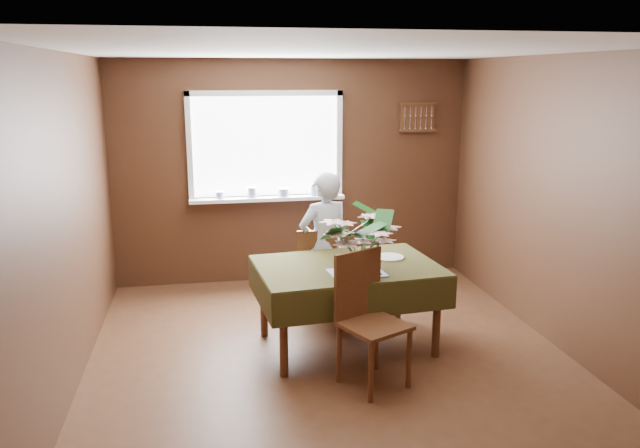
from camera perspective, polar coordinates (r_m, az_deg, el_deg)
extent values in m
plane|color=#482918|center=(5.32, 1.11, -12.46)|extent=(4.50, 4.50, 0.00)
plane|color=white|center=(4.78, 1.25, 15.57)|extent=(4.50, 4.50, 0.00)
plane|color=brown|center=(7.08, -2.52, 4.74)|extent=(4.00, 0.00, 4.00)
plane|color=brown|center=(2.83, 10.55, -9.14)|extent=(4.00, 0.00, 4.00)
plane|color=brown|center=(4.91, -22.33, -0.20)|extent=(0.00, 4.50, 4.50)
plane|color=brown|center=(5.65, 21.48, 1.56)|extent=(0.00, 4.50, 4.50)
cube|color=white|center=(6.99, -4.98, 7.08)|extent=(1.60, 0.01, 1.10)
cube|color=white|center=(6.93, -5.07, 11.83)|extent=(1.72, 0.06, 0.06)
cube|color=white|center=(7.06, -4.88, 2.38)|extent=(1.72, 0.06, 0.06)
cube|color=white|center=(6.94, -11.85, 6.80)|extent=(0.06, 0.06, 1.22)
cube|color=white|center=(7.10, 1.76, 7.22)|extent=(0.06, 0.06, 1.22)
cube|color=white|center=(6.99, -4.82, 2.35)|extent=(1.72, 0.20, 0.04)
cylinder|color=white|center=(6.93, -9.16, 2.63)|extent=(0.09, 0.09, 0.08)
cylinder|color=white|center=(6.94, -6.26, 2.90)|extent=(0.11, 0.11, 0.12)
cylinder|color=white|center=(6.98, -3.38, 2.91)|extent=(0.12, 0.12, 0.09)
cylinder|color=white|center=(7.03, -0.53, 3.16)|extent=(0.10, 0.10, 0.13)
cube|color=#55301B|center=(7.33, 8.91, 9.62)|extent=(0.40, 0.03, 0.30)
cube|color=#55301B|center=(7.31, 8.99, 10.78)|extent=(0.44, 0.04, 0.03)
cube|color=#55301B|center=(7.33, 8.91, 8.44)|extent=(0.44, 0.04, 0.03)
cylinder|color=#55301B|center=(4.95, -3.34, -10.13)|extent=(0.07, 0.07, 0.69)
cylinder|color=#55301B|center=(5.36, 10.62, -8.43)|extent=(0.07, 0.07, 0.69)
cylinder|color=#55301B|center=(5.69, -5.17, -6.91)|extent=(0.07, 0.07, 0.69)
cylinder|color=#55301B|center=(6.05, 7.16, -5.70)|extent=(0.07, 0.07, 0.69)
cube|color=#55301B|center=(5.35, 2.51, -4.06)|extent=(1.55, 1.11, 0.04)
cube|color=black|center=(5.34, 2.51, -3.80)|extent=(1.62, 1.18, 0.01)
cube|color=black|center=(4.93, 4.41, -7.10)|extent=(1.52, 0.16, 0.27)
cube|color=black|center=(5.86, 0.90, -3.68)|extent=(1.52, 0.16, 0.27)
cube|color=black|center=(5.21, -5.54, -5.97)|extent=(0.11, 1.03, 0.27)
cube|color=black|center=(5.66, 9.86, -4.49)|extent=(0.11, 1.03, 0.27)
cube|color=#4B9AD7|center=(5.12, 3.38, -4.48)|extent=(0.47, 0.36, 0.01)
cylinder|color=#55301B|center=(6.42, 1.19, -5.82)|extent=(0.04, 0.04, 0.41)
cylinder|color=#55301B|center=(6.42, -1.72, -5.82)|extent=(0.04, 0.04, 0.41)
cylinder|color=#55301B|center=(6.11, 1.26, -6.83)|extent=(0.04, 0.04, 0.41)
cylinder|color=#55301B|center=(6.11, -1.80, -6.83)|extent=(0.04, 0.04, 0.41)
cube|color=#55301B|center=(6.19, -0.27, -4.42)|extent=(0.44, 0.44, 0.03)
cube|color=#55301B|center=(5.96, -0.27, -2.74)|extent=(0.38, 0.10, 0.45)
cylinder|color=#55301B|center=(4.64, 4.68, -13.37)|extent=(0.04, 0.04, 0.47)
cylinder|color=#55301B|center=(4.87, 8.14, -12.09)|extent=(0.04, 0.04, 0.47)
cylinder|color=#55301B|center=(4.90, 1.75, -11.78)|extent=(0.04, 0.04, 0.47)
cylinder|color=#55301B|center=(5.12, 5.15, -10.68)|extent=(0.04, 0.04, 0.47)
cube|color=#55301B|center=(4.77, 4.99, -9.24)|extent=(0.59, 0.59, 0.03)
cube|color=#55301B|center=(4.82, 3.46, -5.45)|extent=(0.41, 0.22, 0.52)
imported|color=white|center=(5.99, 0.39, -2.04)|extent=(0.61, 0.49, 1.44)
cylinder|color=white|center=(5.09, 3.63, -3.75)|extent=(0.12, 0.12, 0.15)
cylinder|color=#33662D|center=(5.05, 3.65, -2.44)|extent=(0.07, 0.07, 0.11)
cylinder|color=white|center=(5.56, 6.36, -3.03)|extent=(0.31, 0.31, 0.01)
cube|color=silver|center=(5.16, 5.14, -4.28)|extent=(0.05, 0.22, 0.00)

